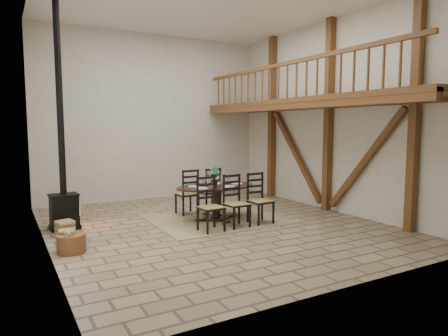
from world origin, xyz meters
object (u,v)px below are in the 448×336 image
log_basket (71,242)px  log_stack (65,228)px  wood_stove (63,177)px  dining_table (219,202)px

log_basket → log_stack: size_ratio=1.26×
wood_stove → log_stack: 1.16m
wood_stove → log_basket: bearing=-98.2°
wood_stove → log_stack: wood_stove is taller
wood_stove → dining_table: bearing=-20.5°
log_stack → wood_stove: bearing=82.4°
wood_stove → log_stack: size_ratio=12.55×
log_stack → log_basket: bearing=-92.4°
log_basket → log_stack: 1.18m
dining_table → log_basket: (-3.43, -0.82, -0.26)m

